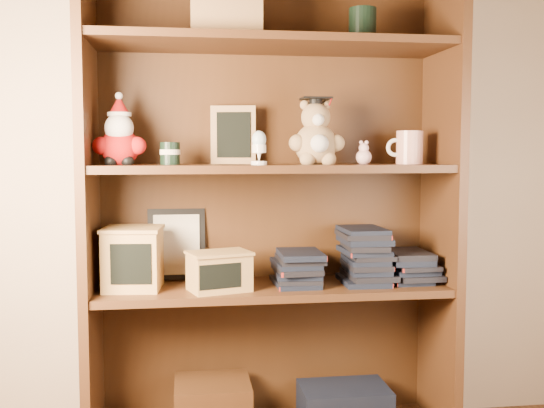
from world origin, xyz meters
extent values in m
cube|color=tan|center=(0.00, 1.50, 1.25)|extent=(3.00, 0.04, 2.50)
cube|color=#462814|center=(-0.47, 1.30, 0.80)|extent=(0.03, 0.35, 1.60)
cube|color=#462814|center=(0.70, 1.30, 0.80)|extent=(0.03, 0.35, 1.60)
cube|color=#412511|center=(0.12, 1.47, 0.80)|extent=(1.20, 0.02, 1.60)
cube|color=#462814|center=(0.12, 1.30, 1.34)|extent=(1.14, 0.33, 0.02)
cube|color=#412511|center=(-0.08, 1.30, 0.14)|extent=(0.25, 0.22, 0.18)
cube|color=black|center=(0.37, 1.30, 0.12)|extent=(0.30, 0.20, 0.14)
cube|color=#9E7547|center=(-0.03, 1.30, 1.41)|extent=(0.22, 0.18, 0.12)
cylinder|color=black|center=(0.42, 1.30, 1.41)|extent=(0.09, 0.09, 0.11)
cube|color=#462814|center=(0.12, 1.30, 0.54)|extent=(1.14, 0.33, 0.02)
cube|color=#462814|center=(0.12, 1.30, 0.94)|extent=(1.14, 0.33, 0.02)
sphere|color=#A50F0F|center=(-0.37, 1.30, 1.01)|extent=(0.12, 0.12, 0.12)
sphere|color=#A50F0F|center=(-0.43, 1.28, 1.01)|extent=(0.06, 0.06, 0.06)
sphere|color=#A50F0F|center=(-0.31, 1.28, 1.01)|extent=(0.06, 0.06, 0.06)
sphere|color=black|center=(-0.40, 1.27, 0.96)|extent=(0.04, 0.04, 0.04)
sphere|color=black|center=(-0.34, 1.27, 0.96)|extent=(0.04, 0.04, 0.04)
sphere|color=white|center=(-0.37, 1.29, 1.07)|extent=(0.09, 0.09, 0.09)
sphere|color=#D8B293|center=(-0.37, 1.30, 1.09)|extent=(0.06, 0.06, 0.06)
cone|color=#A50F0F|center=(-0.37, 1.30, 1.14)|extent=(0.07, 0.07, 0.06)
sphere|color=white|center=(-0.37, 1.30, 1.17)|extent=(0.02, 0.02, 0.02)
cylinder|color=white|center=(-0.37, 1.30, 1.11)|extent=(0.07, 0.07, 0.01)
cylinder|color=black|center=(-0.21, 1.30, 0.99)|extent=(0.06, 0.06, 0.07)
cylinder|color=beige|center=(-0.21, 1.30, 0.99)|extent=(0.06, 0.06, 0.02)
cube|color=#9E7547|center=(0.00, 1.42, 1.05)|extent=(0.15, 0.05, 0.20)
cube|color=black|center=(0.00, 1.41, 1.05)|extent=(0.11, 0.03, 0.15)
cube|color=#9E7547|center=(0.00, 1.45, 0.97)|extent=(0.08, 0.08, 0.01)
cylinder|color=white|center=(0.06, 1.23, 0.96)|extent=(0.05, 0.05, 0.01)
cone|color=white|center=(0.06, 1.23, 0.98)|extent=(0.02, 0.02, 0.04)
cylinder|color=white|center=(0.06, 1.23, 1.00)|extent=(0.04, 0.04, 0.03)
ellipsoid|color=silver|center=(0.06, 1.23, 1.03)|extent=(0.04, 0.04, 0.06)
sphere|color=#A38156|center=(0.26, 1.30, 1.01)|extent=(0.14, 0.14, 0.14)
sphere|color=white|center=(0.26, 1.25, 1.02)|extent=(0.06, 0.06, 0.06)
sphere|color=#A38156|center=(0.20, 1.29, 1.02)|extent=(0.06, 0.06, 0.06)
sphere|color=#A38156|center=(0.33, 1.29, 1.02)|extent=(0.06, 0.06, 0.06)
sphere|color=#A38156|center=(0.23, 1.27, 0.97)|extent=(0.05, 0.05, 0.05)
sphere|color=#A38156|center=(0.30, 1.27, 0.97)|extent=(0.05, 0.05, 0.05)
sphere|color=#A38156|center=(0.26, 1.30, 1.10)|extent=(0.10, 0.10, 0.10)
sphere|color=white|center=(0.26, 1.27, 1.09)|extent=(0.04, 0.04, 0.04)
sphere|color=#A38156|center=(0.23, 1.31, 1.14)|extent=(0.03, 0.03, 0.03)
sphere|color=#A38156|center=(0.30, 1.31, 1.14)|extent=(0.03, 0.03, 0.03)
cylinder|color=black|center=(0.26, 1.30, 1.15)|extent=(0.04, 0.04, 0.02)
cube|color=black|center=(0.26, 1.30, 1.17)|extent=(0.09, 0.09, 0.01)
cylinder|color=#A50F0F|center=(0.31, 1.29, 1.15)|extent=(0.00, 0.05, 0.03)
sphere|color=beige|center=(0.43, 1.30, 0.97)|extent=(0.05, 0.05, 0.05)
sphere|color=beige|center=(0.43, 1.30, 1.00)|extent=(0.03, 0.03, 0.03)
sphere|color=beige|center=(0.42, 1.30, 1.02)|extent=(0.01, 0.01, 0.01)
sphere|color=beige|center=(0.43, 1.30, 1.02)|extent=(0.01, 0.01, 0.01)
cylinder|color=silver|center=(0.58, 1.30, 1.01)|extent=(0.09, 0.09, 0.11)
torus|color=white|center=(0.53, 1.30, 1.01)|extent=(0.06, 0.01, 0.06)
cube|color=black|center=(-0.20, 1.45, 0.67)|extent=(0.20, 0.05, 0.25)
cube|color=beige|center=(-0.20, 1.44, 0.67)|extent=(0.16, 0.03, 0.20)
cube|color=tan|center=(-0.34, 1.30, 0.65)|extent=(0.19, 0.19, 0.19)
cube|color=black|center=(-0.34, 1.22, 0.65)|extent=(0.13, 0.02, 0.13)
cube|color=tan|center=(-0.34, 1.30, 0.74)|extent=(0.20, 0.20, 0.01)
cube|color=tan|center=(-0.06, 1.24, 0.61)|extent=(0.21, 0.17, 0.12)
cube|color=black|center=(-0.06, 1.17, 0.61)|extent=(0.13, 0.04, 0.08)
cube|color=tan|center=(-0.06, 1.24, 0.67)|extent=(0.22, 0.19, 0.01)
cube|color=black|center=(0.20, 1.30, 0.56)|extent=(0.14, 0.20, 0.02)
cube|color=black|center=(0.20, 1.30, 0.57)|extent=(0.14, 0.20, 0.02)
cube|color=black|center=(0.20, 1.30, 0.59)|extent=(0.14, 0.20, 0.02)
cube|color=black|center=(0.20, 1.30, 0.61)|extent=(0.14, 0.20, 0.02)
cube|color=black|center=(0.20, 1.30, 0.62)|extent=(0.14, 0.20, 0.02)
cube|color=black|center=(0.20, 1.30, 0.64)|extent=(0.14, 0.20, 0.02)
cube|color=black|center=(0.20, 1.30, 0.65)|extent=(0.14, 0.20, 0.02)
cube|color=black|center=(0.43, 1.30, 0.56)|extent=(0.14, 0.20, 0.02)
cube|color=black|center=(0.43, 1.30, 0.57)|extent=(0.14, 0.20, 0.02)
cube|color=black|center=(0.43, 1.30, 0.59)|extent=(0.14, 0.20, 0.02)
cube|color=black|center=(0.43, 1.30, 0.61)|extent=(0.14, 0.20, 0.02)
cube|color=black|center=(0.43, 1.30, 0.62)|extent=(0.14, 0.20, 0.02)
cube|color=black|center=(0.43, 1.30, 0.64)|extent=(0.14, 0.20, 0.02)
cube|color=black|center=(0.43, 1.30, 0.65)|extent=(0.14, 0.20, 0.02)
cube|color=black|center=(0.43, 1.30, 0.67)|extent=(0.14, 0.20, 0.02)
cube|color=black|center=(0.43, 1.30, 0.69)|extent=(0.14, 0.20, 0.02)
cube|color=black|center=(0.43, 1.30, 0.70)|extent=(0.14, 0.20, 0.02)
cube|color=black|center=(0.43, 1.30, 0.72)|extent=(0.14, 0.20, 0.02)
cube|color=black|center=(0.59, 1.30, 0.56)|extent=(0.14, 0.20, 0.02)
cube|color=black|center=(0.59, 1.30, 0.57)|extent=(0.14, 0.20, 0.02)
cube|color=black|center=(0.59, 1.30, 0.59)|extent=(0.14, 0.20, 0.02)
cube|color=black|center=(0.59, 1.30, 0.61)|extent=(0.14, 0.20, 0.02)
cube|color=black|center=(0.59, 1.30, 0.62)|extent=(0.14, 0.20, 0.02)
cube|color=black|center=(0.59, 1.30, 0.64)|extent=(0.14, 0.20, 0.02)
camera|label=1|loc=(-0.17, -0.76, 0.99)|focal=42.00mm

